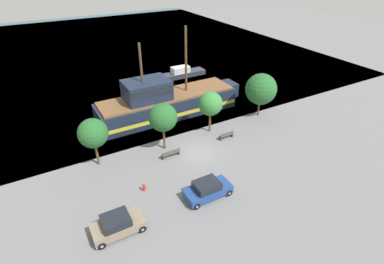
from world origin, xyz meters
The scene contains 13 objects.
ground_plane centered at (0.00, 0.00, 0.00)m, with size 160.00×160.00×0.00m, color slate.
water_surface centered at (0.00, 44.00, 0.00)m, with size 80.00×80.00×0.00m, color #33566B.
pirate_ship centered at (0.63, 9.07, 1.84)m, with size 19.00×4.70×10.73m.
moored_boat_dockside centered at (8.92, 20.21, 0.63)m, with size 7.43×2.00×1.74m.
parked_car_curb_front centered at (-2.62, -6.19, 0.75)m, with size 4.04×1.90×1.56m.
parked_car_curb_mid centered at (-10.43, -6.17, 0.75)m, with size 3.88×1.96×1.56m.
fire_hydrant centered at (-7.08, -2.88, 0.41)m, with size 0.42×0.25×0.76m.
bench_promenade_east centered at (4.12, 0.61, 0.44)m, with size 1.68×0.45×0.85m.
bench_promenade_west centered at (-2.85, 0.49, 0.45)m, with size 1.91×0.45×0.85m.
tree_row_east centered at (-9.57, 2.92, 3.55)m, with size 2.82×2.82×4.97m.
tree_row_mideast centered at (-2.74, 2.25, 3.74)m, with size 2.92×2.92×5.21m.
tree_row_midwest centered at (3.33, 2.90, 3.54)m, with size 2.72×2.72×4.91m.
tree_row_west centered at (10.85, 3.24, 3.58)m, with size 3.84×3.84×5.51m.
Camera 1 is at (-13.15, -22.21, 18.05)m, focal length 28.00 mm.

